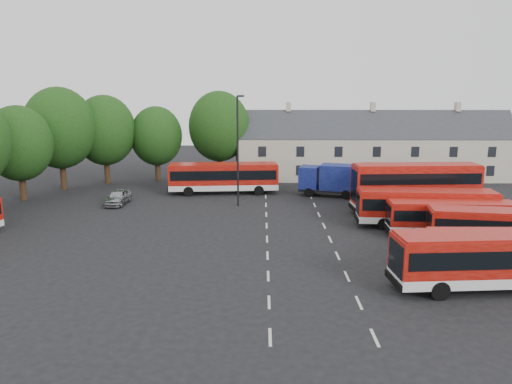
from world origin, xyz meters
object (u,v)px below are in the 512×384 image
bus_dd_south (415,186)px  bus_row_a (498,256)px  box_truck (338,179)px  silver_car (118,197)px  lamppost (238,148)px

bus_dd_south → bus_row_a: bearing=-95.5°
bus_dd_south → box_truck: 9.97m
bus_row_a → box_truck: (-5.46, 26.19, -0.08)m
silver_car → lamppost: size_ratio=0.41×
box_truck → silver_car: (-23.21, -4.12, -1.23)m
box_truck → silver_car: size_ratio=1.89×
bus_dd_south → box_truck: bus_dd_south is taller
box_truck → lamppost: (-10.77, -4.65, 3.93)m
box_truck → bus_row_a: bearing=-61.8°
box_truck → lamppost: bearing=-140.2°
bus_row_a → bus_dd_south: bearing=83.6°
box_truck → lamppost: lamppost is taller
silver_car → lamppost: (12.44, -0.53, 5.16)m
silver_car → lamppost: 13.48m
bus_dd_south → lamppost: bearing=165.8°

